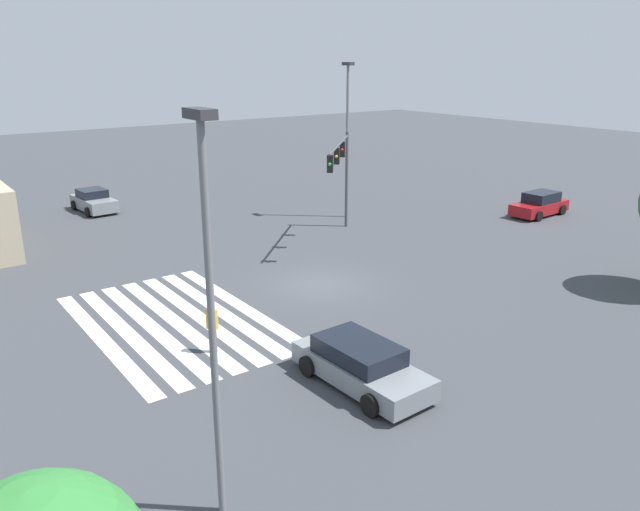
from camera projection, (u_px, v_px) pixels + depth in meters
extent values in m
plane|color=#3D3F44|center=(320.00, 285.00, 28.37)|extent=(141.98, 141.98, 0.00)
cube|color=silver|center=(103.00, 340.00, 22.82)|extent=(10.44, 0.60, 0.01)
cube|color=silver|center=(128.00, 333.00, 23.35)|extent=(10.44, 0.60, 0.01)
cube|color=silver|center=(152.00, 327.00, 23.89)|extent=(10.44, 0.60, 0.01)
cube|color=silver|center=(175.00, 321.00, 24.42)|extent=(10.44, 0.60, 0.01)
cube|color=silver|center=(198.00, 316.00, 24.95)|extent=(10.44, 0.60, 0.01)
cube|color=silver|center=(219.00, 310.00, 25.49)|extent=(10.44, 0.60, 0.01)
cube|color=silver|center=(239.00, 305.00, 26.02)|extent=(10.44, 0.60, 0.01)
cylinder|color=#47474C|center=(347.00, 180.00, 37.28)|extent=(0.18, 0.18, 5.73)
cylinder|color=#47474C|center=(339.00, 144.00, 32.90)|extent=(5.46, 5.46, 0.12)
cube|color=black|center=(342.00, 149.00, 34.48)|extent=(0.40, 0.40, 0.84)
sphere|color=red|center=(342.00, 150.00, 34.33)|extent=(0.16, 0.16, 0.16)
cube|color=black|center=(337.00, 156.00, 32.15)|extent=(0.40, 0.40, 0.84)
sphere|color=gold|center=(336.00, 157.00, 32.00)|extent=(0.16, 0.16, 0.16)
cube|color=black|center=(330.00, 164.00, 29.83)|extent=(0.40, 0.40, 0.84)
sphere|color=green|center=(330.00, 164.00, 29.68)|extent=(0.16, 0.16, 0.16)
cube|color=maroon|center=(539.00, 207.00, 40.60)|extent=(1.91, 4.45, 0.71)
cube|color=black|center=(541.00, 197.00, 40.49)|extent=(1.64, 2.36, 0.64)
cylinder|color=black|center=(539.00, 216.00, 39.21)|extent=(0.25, 0.66, 0.65)
cylinder|color=black|center=(515.00, 211.00, 40.50)|extent=(0.25, 0.66, 0.65)
cylinder|color=black|center=(562.00, 210.00, 40.83)|extent=(0.25, 0.66, 0.65)
cylinder|color=black|center=(539.00, 205.00, 42.12)|extent=(0.25, 0.66, 0.65)
cube|color=gray|center=(94.00, 203.00, 41.67)|extent=(4.22, 2.08, 0.76)
cube|color=black|center=(92.00, 193.00, 41.63)|extent=(1.93, 1.74, 0.53)
cylinder|color=black|center=(116.00, 208.00, 41.38)|extent=(0.66, 0.26, 0.65)
cylinder|color=black|center=(88.00, 212.00, 40.25)|extent=(0.66, 0.26, 0.65)
cylinder|color=black|center=(101.00, 201.00, 43.24)|extent=(0.66, 0.26, 0.65)
cylinder|color=black|center=(74.00, 205.00, 42.11)|extent=(0.66, 0.26, 0.65)
cube|color=gray|center=(361.00, 370.00, 19.55)|extent=(4.92, 2.09, 0.67)
cube|color=black|center=(359.00, 350.00, 19.48)|extent=(2.80, 1.82, 0.56)
cylinder|color=black|center=(418.00, 384.00, 19.06)|extent=(0.70, 0.24, 0.69)
cylinder|color=black|center=(371.00, 405.00, 17.90)|extent=(0.70, 0.24, 0.69)
cylinder|color=black|center=(354.00, 349.00, 21.31)|extent=(0.70, 0.24, 0.69)
cylinder|color=black|center=(308.00, 366.00, 20.16)|extent=(0.70, 0.24, 0.69)
cylinder|color=#38383D|center=(211.00, 340.00, 21.80)|extent=(0.14, 0.14, 0.89)
cylinder|color=#38383D|center=(215.00, 341.00, 21.73)|extent=(0.14, 0.14, 0.89)
cube|color=gold|center=(212.00, 319.00, 21.52)|extent=(0.42, 0.35, 0.70)
sphere|color=#8C6647|center=(211.00, 307.00, 21.38)|extent=(0.24, 0.24, 0.24)
cylinder|color=slate|center=(347.00, 144.00, 39.04)|extent=(0.16, 0.16, 9.40)
cube|color=#333338|center=(348.00, 64.00, 37.58)|extent=(0.80, 0.36, 0.20)
cylinder|color=slate|center=(213.00, 335.00, 12.90)|extent=(0.16, 0.16, 8.79)
cube|color=#333338|center=(200.00, 114.00, 11.53)|extent=(0.80, 0.36, 0.20)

